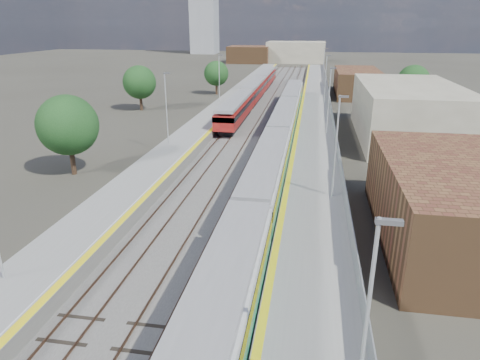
# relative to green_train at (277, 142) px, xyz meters

# --- Properties ---
(ground) EXTENTS (320.00, 320.00, 0.00)m
(ground) POSITION_rel_green_train_xyz_m (-1.50, 17.18, -2.10)
(ground) COLOR #47443A
(ground) RESTS_ON ground
(ballast_bed) EXTENTS (10.50, 155.00, 0.06)m
(ballast_bed) POSITION_rel_green_train_xyz_m (-3.75, 19.68, -2.07)
(ballast_bed) COLOR #565451
(ballast_bed) RESTS_ON ground
(tracks) EXTENTS (8.96, 160.00, 0.17)m
(tracks) POSITION_rel_green_train_xyz_m (-3.15, 21.35, -1.99)
(tracks) COLOR #4C3323
(tracks) RESTS_ON ground
(platform_right) EXTENTS (4.70, 155.00, 8.52)m
(platform_right) POSITION_rel_green_train_xyz_m (3.78, 19.67, -1.57)
(platform_right) COLOR slate
(platform_right) RESTS_ON ground
(platform_left) EXTENTS (4.30, 155.00, 8.52)m
(platform_left) POSITION_rel_green_train_xyz_m (-10.55, 19.67, -1.58)
(platform_left) COLOR slate
(platform_left) RESTS_ON ground
(buildings) EXTENTS (72.00, 185.50, 40.00)m
(buildings) POSITION_rel_green_train_xyz_m (-19.62, 105.78, 8.60)
(buildings) COLOR brown
(buildings) RESTS_ON ground
(green_train) EXTENTS (2.71, 75.49, 2.98)m
(green_train) POSITION_rel_green_train_xyz_m (0.00, 0.00, 0.00)
(green_train) COLOR black
(green_train) RESTS_ON ground
(red_train) EXTENTS (2.69, 54.66, 3.40)m
(red_train) POSITION_rel_green_train_xyz_m (-7.00, 34.72, -0.09)
(red_train) COLOR black
(red_train) RESTS_ON ground
(tree_a) EXTENTS (5.41, 5.41, 7.33)m
(tree_a) POSITION_rel_green_train_xyz_m (-18.17, -6.85, 2.52)
(tree_a) COLOR #382619
(tree_a) RESTS_ON ground
(tree_b) EXTENTS (5.18, 5.18, 7.02)m
(tree_b) POSITION_rel_green_train_xyz_m (-23.74, 23.48, 2.32)
(tree_b) COLOR #382619
(tree_b) RESTS_ON ground
(tree_c) EXTENTS (4.72, 4.72, 6.40)m
(tree_c) POSITION_rel_green_train_xyz_m (-15.35, 41.23, 1.93)
(tree_c) COLOR #382619
(tree_c) RESTS_ON ground
(tree_d) EXTENTS (5.10, 5.10, 6.91)m
(tree_d) POSITION_rel_green_train_xyz_m (19.20, 33.02, 2.25)
(tree_d) COLOR #382619
(tree_d) RESTS_ON ground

